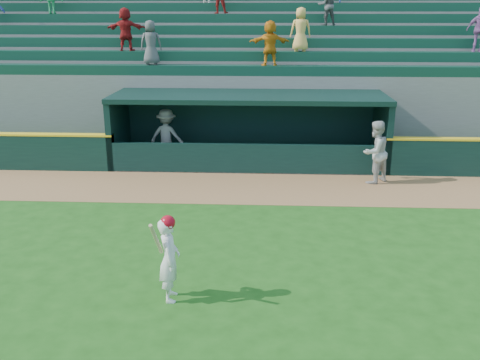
# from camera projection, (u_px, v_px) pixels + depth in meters

# --- Properties ---
(ground) EXTENTS (120.00, 120.00, 0.00)m
(ground) POSITION_uv_depth(u_px,v_px,m) (236.00, 259.00, 11.68)
(ground) COLOR #1C4C13
(ground) RESTS_ON ground
(warning_track) EXTENTS (40.00, 3.00, 0.01)m
(warning_track) POSITION_uv_depth(u_px,v_px,m) (245.00, 188.00, 16.35)
(warning_track) COLOR olive
(warning_track) RESTS_ON ground
(dugout_player_front) EXTENTS (1.22, 1.18, 1.97)m
(dugout_player_front) POSITION_uv_depth(u_px,v_px,m) (375.00, 152.00, 16.60)
(dugout_player_front) COLOR #A9A9A3
(dugout_player_front) RESTS_ON ground
(dugout_player_inside) EXTENTS (1.35, 0.92, 1.92)m
(dugout_player_inside) POSITION_uv_depth(u_px,v_px,m) (167.00, 136.00, 18.86)
(dugout_player_inside) COLOR gray
(dugout_player_inside) RESTS_ON ground
(dugout) EXTENTS (9.40, 2.80, 2.46)m
(dugout) POSITION_uv_depth(u_px,v_px,m) (249.00, 124.00, 18.90)
(dugout) COLOR slate
(dugout) RESTS_ON ground
(stands) EXTENTS (34.50, 6.28, 7.51)m
(stands) POSITION_uv_depth(u_px,v_px,m) (252.00, 79.00, 22.93)
(stands) COLOR slate
(stands) RESTS_ON ground
(batter_at_plate) EXTENTS (0.49, 0.80, 1.69)m
(batter_at_plate) POSITION_uv_depth(u_px,v_px,m) (169.00, 257.00, 9.81)
(batter_at_plate) COLOR white
(batter_at_plate) RESTS_ON ground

